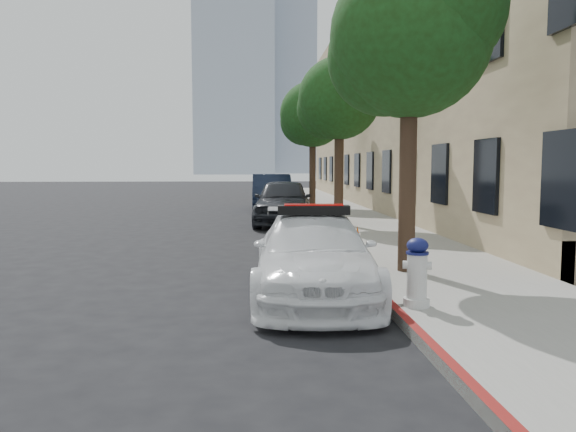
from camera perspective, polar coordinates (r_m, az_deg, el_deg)
The scene contains 14 objects.
ground at distance 11.95m, azimuth -4.35°, elevation -4.63°, with size 120.00×120.00×0.00m, color black.
sidewalk at distance 22.13m, azimuth 5.38°, elevation 0.08°, with size 3.20×50.00×0.15m, color gray.
curb_strip at distance 21.94m, azimuth 1.40°, elevation 0.05°, with size 0.12×50.00×0.15m, color maroon.
building at distance 28.41m, azimuth 15.29°, elevation 10.99°, with size 8.00×36.00×10.00m, color tan.
tower_left at distance 134.77m, azimuth -5.48°, elevation 17.12°, with size 18.00×14.00×60.00m, color #9EA8B7.
tower_right at distance 148.39m, azimuth -0.10°, elevation 12.90°, with size 14.00×14.00×44.00m, color #9EA8B7.
tree_near at distance 10.39m, azimuth 12.51°, elevation 17.52°, with size 2.92×2.82×5.62m.
tree_mid at distance 18.10m, azimuth 5.35°, elevation 11.90°, with size 2.77×2.64×5.43m.
tree_far at distance 26.01m, azimuth 2.59°, elevation 10.36°, with size 3.10×3.00×5.81m.
police_car at distance 8.70m, azimuth 2.60°, elevation -3.98°, with size 2.04×4.53×1.44m.
parked_car_mid at distance 19.27m, azimuth -0.49°, elevation 1.48°, with size 1.87×4.65×1.58m, color black.
parked_car_far at distance 25.54m, azimuth -1.67°, elevation 2.44°, with size 1.73×4.95×1.63m, color black.
fire_hydrant at distance 7.71m, azimuth 12.97°, elevation -5.67°, with size 0.39×0.35×0.92m.
traffic_cone at distance 11.86m, azimuth 7.06°, elevation -2.51°, with size 0.37×0.37×0.62m.
Camera 1 is at (0.18, -11.77, 2.03)m, focal length 35.00 mm.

